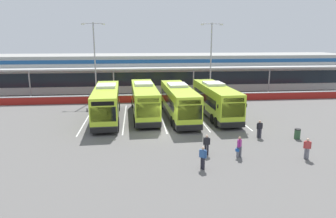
{
  "coord_description": "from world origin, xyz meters",
  "views": [
    {
      "loc": [
        -2.84,
        -28.23,
        8.87
      ],
      "look_at": [
        0.45,
        3.0,
        1.6
      ],
      "focal_mm": 32.96,
      "sensor_mm": 36.0,
      "label": 1
    }
  ],
  "objects_px": {
    "lamp_post_centre": "(211,56)",
    "litter_bin": "(297,134)",
    "coach_bus_right_centre": "(215,101)",
    "pedestrian_in_dark_coat": "(207,144)",
    "coach_bus_leftmost": "(107,104)",
    "coach_bus_left_centre": "(144,101)",
    "pedestrian_approaching_bus": "(307,148)",
    "lamp_post_west": "(95,56)",
    "coach_bus_centre": "(179,102)",
    "pedestrian_with_handbag": "(239,146)",
    "pedestrian_child": "(260,128)",
    "pedestrian_near_bin": "(203,157)"
  },
  "relations": [
    {
      "from": "lamp_post_centre",
      "to": "litter_bin",
      "type": "height_order",
      "value": "lamp_post_centre"
    },
    {
      "from": "coach_bus_right_centre",
      "to": "litter_bin",
      "type": "distance_m",
      "value": 10.54
    },
    {
      "from": "pedestrian_in_dark_coat",
      "to": "coach_bus_leftmost",
      "type": "bearing_deg",
      "value": 126.42
    },
    {
      "from": "coach_bus_leftmost",
      "to": "coach_bus_left_centre",
      "type": "distance_m",
      "value": 4.33
    },
    {
      "from": "pedestrian_approaching_bus",
      "to": "lamp_post_west",
      "type": "relative_size",
      "value": 0.15
    },
    {
      "from": "coach_bus_left_centre",
      "to": "coach_bus_centre",
      "type": "distance_m",
      "value": 4.05
    },
    {
      "from": "lamp_post_centre",
      "to": "litter_bin",
      "type": "distance_m",
      "value": 21.05
    },
    {
      "from": "pedestrian_approaching_bus",
      "to": "coach_bus_leftmost",
      "type": "bearing_deg",
      "value": 140.07
    },
    {
      "from": "pedestrian_approaching_bus",
      "to": "lamp_post_west",
      "type": "xyz_separation_m",
      "value": [
        -18.38,
        25.14,
        5.42
      ]
    },
    {
      "from": "pedestrian_with_handbag",
      "to": "lamp_post_centre",
      "type": "bearing_deg",
      "value": 81.73
    },
    {
      "from": "pedestrian_in_dark_coat",
      "to": "pedestrian_child",
      "type": "height_order",
      "value": "same"
    },
    {
      "from": "coach_bus_left_centre",
      "to": "lamp_post_west",
      "type": "bearing_deg",
      "value": 121.99
    },
    {
      "from": "pedestrian_in_dark_coat",
      "to": "lamp_post_centre",
      "type": "bearing_deg",
      "value": 75.83
    },
    {
      "from": "pedestrian_near_bin",
      "to": "lamp_post_centre",
      "type": "distance_m",
      "value": 26.9
    },
    {
      "from": "coach_bus_right_centre",
      "to": "litter_bin",
      "type": "bearing_deg",
      "value": -59.96
    },
    {
      "from": "lamp_post_west",
      "to": "pedestrian_near_bin",
      "type": "bearing_deg",
      "value": -68.54
    },
    {
      "from": "pedestrian_child",
      "to": "litter_bin",
      "type": "bearing_deg",
      "value": -11.68
    },
    {
      "from": "pedestrian_near_bin",
      "to": "litter_bin",
      "type": "relative_size",
      "value": 1.74
    },
    {
      "from": "coach_bus_left_centre",
      "to": "lamp_post_centre",
      "type": "distance_m",
      "value": 15.06
    },
    {
      "from": "pedestrian_with_handbag",
      "to": "pedestrian_child",
      "type": "height_order",
      "value": "same"
    },
    {
      "from": "coach_bus_leftmost",
      "to": "pedestrian_child",
      "type": "distance_m",
      "value": 16.43
    },
    {
      "from": "coach_bus_right_centre",
      "to": "pedestrian_approaching_bus",
      "type": "xyz_separation_m",
      "value": [
        3.5,
        -13.62,
        -0.91
      ]
    },
    {
      "from": "coach_bus_leftmost",
      "to": "litter_bin",
      "type": "bearing_deg",
      "value": -26.32
    },
    {
      "from": "lamp_post_centre",
      "to": "litter_bin",
      "type": "xyz_separation_m",
      "value": [
        3.21,
        -19.97,
        -5.82
      ]
    },
    {
      "from": "pedestrian_near_bin",
      "to": "lamp_post_west",
      "type": "distance_m",
      "value": 28.56
    },
    {
      "from": "lamp_post_west",
      "to": "coach_bus_centre",
      "type": "bearing_deg",
      "value": -48.87
    },
    {
      "from": "coach_bus_leftmost",
      "to": "lamp_post_centre",
      "type": "height_order",
      "value": "lamp_post_centre"
    },
    {
      "from": "coach_bus_left_centre",
      "to": "coach_bus_leftmost",
      "type": "bearing_deg",
      "value": -164.64
    },
    {
      "from": "coach_bus_left_centre",
      "to": "pedestrian_with_handbag",
      "type": "distance_m",
      "value": 15.15
    },
    {
      "from": "coach_bus_leftmost",
      "to": "coach_bus_centre",
      "type": "relative_size",
      "value": 1.0
    },
    {
      "from": "coach_bus_left_centre",
      "to": "pedestrian_with_handbag",
      "type": "xyz_separation_m",
      "value": [
        6.76,
        -13.53,
        -0.93
      ]
    },
    {
      "from": "coach_bus_left_centre",
      "to": "coach_bus_centre",
      "type": "relative_size",
      "value": 1.0
    },
    {
      "from": "pedestrian_near_bin",
      "to": "lamp_post_centre",
      "type": "bearing_deg",
      "value": 75.4
    },
    {
      "from": "coach_bus_centre",
      "to": "pedestrian_in_dark_coat",
      "type": "distance_m",
      "value": 11.52
    },
    {
      "from": "coach_bus_left_centre",
      "to": "pedestrian_approaching_bus",
      "type": "height_order",
      "value": "coach_bus_left_centre"
    },
    {
      "from": "coach_bus_leftmost",
      "to": "pedestrian_child",
      "type": "relative_size",
      "value": 7.55
    },
    {
      "from": "pedestrian_with_handbag",
      "to": "lamp_post_centre",
      "type": "relative_size",
      "value": 0.15
    },
    {
      "from": "coach_bus_right_centre",
      "to": "pedestrian_with_handbag",
      "type": "xyz_separation_m",
      "value": [
        -1.41,
        -12.74,
        -0.93
      ]
    },
    {
      "from": "pedestrian_near_bin",
      "to": "coach_bus_right_centre",
      "type": "bearing_deg",
      "value": 72.43
    },
    {
      "from": "pedestrian_in_dark_coat",
      "to": "pedestrian_approaching_bus",
      "type": "bearing_deg",
      "value": -12.61
    },
    {
      "from": "coach_bus_leftmost",
      "to": "pedestrian_near_bin",
      "type": "height_order",
      "value": "coach_bus_leftmost"
    },
    {
      "from": "litter_bin",
      "to": "lamp_post_west",
      "type": "bearing_deg",
      "value": 134.35
    },
    {
      "from": "pedestrian_child",
      "to": "lamp_post_centre",
      "type": "height_order",
      "value": "lamp_post_centre"
    },
    {
      "from": "coach_bus_leftmost",
      "to": "pedestrian_approaching_bus",
      "type": "relative_size",
      "value": 7.55
    },
    {
      "from": "pedestrian_child",
      "to": "coach_bus_right_centre",
      "type": "bearing_deg",
      "value": 103.15
    },
    {
      "from": "coach_bus_leftmost",
      "to": "lamp_post_west",
      "type": "relative_size",
      "value": 1.11
    },
    {
      "from": "pedestrian_with_handbag",
      "to": "pedestrian_in_dark_coat",
      "type": "relative_size",
      "value": 1.0
    },
    {
      "from": "coach_bus_right_centre",
      "to": "pedestrian_with_handbag",
      "type": "bearing_deg",
      "value": -96.33
    },
    {
      "from": "coach_bus_leftmost",
      "to": "pedestrian_near_bin",
      "type": "xyz_separation_m",
      "value": [
        7.73,
        -14.22,
        -0.91
      ]
    },
    {
      "from": "coach_bus_left_centre",
      "to": "litter_bin",
      "type": "relative_size",
      "value": 13.16
    }
  ]
}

